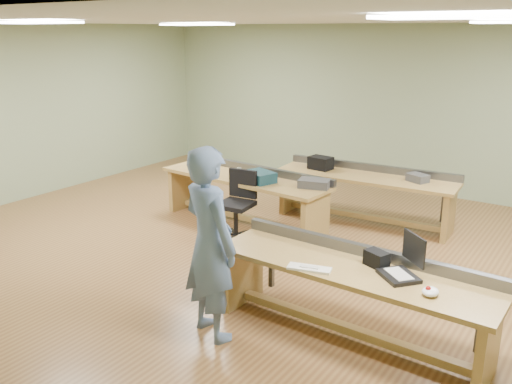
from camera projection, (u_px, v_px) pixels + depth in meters
floor at (273, 255)px, 7.24m from camera, size 10.00×10.00×0.00m
ceiling at (276, 19)px, 6.38m from camera, size 10.00×10.00×0.00m
wall_back at (391, 108)px, 9.97m from camera, size 10.00×0.04×3.00m
wall_left at (35, 112)px, 9.51m from camera, size 0.04×8.00×3.00m
fluor_panels at (276, 22)px, 6.39m from camera, size 6.20×3.50×0.03m
workbench_front at (352, 285)px, 5.15m from camera, size 2.75×0.79×0.86m
workbench_mid at (245, 188)px, 8.28m from camera, size 2.83×0.92×0.86m
workbench_back at (365, 187)px, 8.34m from camera, size 2.79×0.94×0.86m
person at (210, 244)px, 5.10m from camera, size 0.80×0.65×1.89m
laptop_base at (399, 276)px, 4.84m from camera, size 0.44×0.43×0.04m
laptop_screen at (414, 249)px, 4.80m from camera, size 0.27×0.23×0.27m
keyboard at (309, 268)px, 5.01m from camera, size 0.42×0.24×0.02m
trackball_mouse at (430, 292)px, 4.52m from camera, size 0.18×0.19×0.07m
camera_bag at (377, 259)px, 5.07m from camera, size 0.26×0.21×0.15m
task_chair at (237, 213)px, 7.76m from camera, size 0.58×0.58×0.97m
parts_bin_teal at (260, 177)px, 7.90m from camera, size 0.52×0.45×0.15m
parts_bin_grey at (314, 183)px, 7.62m from camera, size 0.48×0.38×0.12m
mug at (257, 174)px, 8.15m from camera, size 0.11×0.11×0.09m
drinks_can at (239, 172)px, 8.23m from camera, size 0.09×0.09×0.13m
storage_box_back at (321, 163)px, 8.62m from camera, size 0.37×0.28×0.20m
tray_back at (418, 178)px, 7.91m from camera, size 0.35×0.30×0.11m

